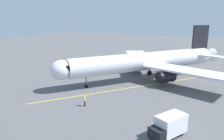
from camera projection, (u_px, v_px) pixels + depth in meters
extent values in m
plane|color=#565659|center=(147.00, 77.00, 49.73)|extent=(220.00, 220.00, 0.00)
cube|color=yellow|center=(135.00, 87.00, 42.90)|extent=(24.57, 31.86, 0.01)
cylinder|color=silver|center=(146.00, 61.00, 47.10)|extent=(23.73, 29.27, 3.80)
ellipsoid|color=silver|center=(61.00, 70.00, 39.56)|extent=(5.30, 5.37, 3.61)
cone|color=silver|center=(207.00, 55.00, 54.77)|extent=(4.54, 4.46, 3.42)
cube|color=black|center=(69.00, 66.00, 40.01)|extent=(3.54, 3.24, 0.90)
cube|color=silver|center=(187.00, 71.00, 41.30)|extent=(17.82, 9.58, 0.36)
cylinder|color=black|center=(166.00, 77.00, 42.93)|extent=(3.90, 4.10, 2.30)
cylinder|color=black|center=(159.00, 78.00, 42.20)|extent=(1.79, 1.44, 2.10)
cube|color=silver|center=(139.00, 56.00, 56.27)|extent=(13.12, 17.33, 0.36)
cylinder|color=black|center=(135.00, 65.00, 53.11)|extent=(3.90, 4.10, 2.30)
cylinder|color=black|center=(129.00, 66.00, 52.39)|extent=(1.79, 1.44, 2.10)
cube|color=black|center=(200.00, 40.00, 52.61)|extent=(3.21, 4.02, 7.20)
cube|color=silver|center=(209.00, 56.00, 50.44)|extent=(6.83, 4.40, 0.24)
cube|color=silver|center=(188.00, 52.00, 56.06)|extent=(5.60, 6.64, 0.24)
cylinder|color=slate|center=(86.00, 79.00, 42.07)|extent=(0.24, 0.24, 2.77)
cylinder|color=black|center=(86.00, 86.00, 42.41)|extent=(0.78, 0.83, 0.70)
cylinder|color=slate|center=(164.00, 72.00, 46.58)|extent=(0.24, 0.24, 2.77)
cylinder|color=black|center=(163.00, 78.00, 46.91)|extent=(1.03, 1.15, 1.10)
cylinder|color=slate|center=(150.00, 67.00, 51.15)|extent=(0.24, 0.24, 2.77)
cylinder|color=black|center=(149.00, 73.00, 51.48)|extent=(1.03, 1.15, 1.10)
cylinder|color=#23232D|center=(85.00, 103.00, 33.80)|extent=(0.26, 0.26, 0.88)
cube|color=#D8EA19|center=(85.00, 99.00, 33.62)|extent=(0.45, 0.42, 0.60)
cube|color=silver|center=(85.00, 99.00, 33.62)|extent=(0.47, 0.43, 0.10)
sphere|color=beige|center=(85.00, 96.00, 33.52)|extent=(0.22, 0.22, 0.22)
cube|color=black|center=(159.00, 133.00, 24.12)|extent=(2.47, 2.38, 1.20)
cube|color=black|center=(154.00, 133.00, 23.68)|extent=(1.58, 0.92, 0.70)
cube|color=silver|center=(171.00, 124.00, 25.10)|extent=(3.43, 4.12, 2.20)
cylinder|color=black|center=(153.00, 136.00, 24.64)|extent=(0.61, 0.86, 0.84)
cylinder|color=black|center=(180.00, 132.00, 25.41)|extent=(0.61, 0.86, 0.84)
cylinder|color=black|center=(171.00, 128.00, 26.44)|extent=(0.61, 0.86, 0.84)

